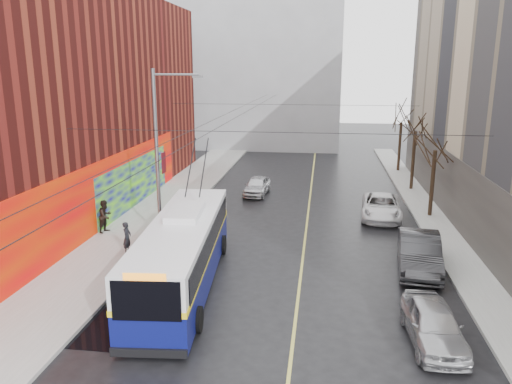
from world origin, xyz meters
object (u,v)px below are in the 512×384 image
(pedestrian_b, at_px, (105,216))
(following_car, at_px, (257,186))
(tree_near, at_px, (436,138))
(trolleybus, at_px, (183,251))
(parked_car_a, at_px, (433,324))
(streetlight_pole, at_px, (160,150))
(parked_car_c, at_px, (381,207))
(pedestrian_a, at_px, (127,238))
(tree_far, at_px, (402,114))
(parked_car_b, at_px, (419,253))
(tree_mid, at_px, (416,121))

(pedestrian_b, bearing_deg, following_car, -20.27)
(tree_near, relative_size, trolleybus, 0.54)
(trolleybus, relative_size, parked_car_a, 2.86)
(tree_near, bearing_deg, streetlight_pole, -158.38)
(tree_near, bearing_deg, parked_car_c, -171.25)
(trolleybus, height_order, pedestrian_a, trolleybus)
(following_car, xyz_separation_m, pedestrian_b, (-7.12, -10.02, 0.40))
(tree_far, xyz_separation_m, parked_car_b, (-2.19, -22.62, -4.30))
(tree_near, height_order, parked_car_b, tree_near)
(tree_mid, height_order, pedestrian_a, tree_mid)
(streetlight_pole, relative_size, parked_car_c, 1.77)
(streetlight_pole, distance_m, tree_far, 25.09)
(trolleybus, distance_m, parked_car_c, 14.68)
(pedestrian_a, bearing_deg, parked_car_b, -89.66)
(streetlight_pole, height_order, parked_car_b, streetlight_pole)
(parked_car_c, height_order, pedestrian_b, pedestrian_b)
(trolleybus, relative_size, pedestrian_b, 6.46)
(following_car, relative_size, pedestrian_b, 2.12)
(parked_car_a, bearing_deg, following_car, 111.10)
(tree_far, height_order, trolleybus, tree_far)
(tree_far, xyz_separation_m, trolleybus, (-12.41, -25.71, -3.61))
(parked_car_c, height_order, pedestrian_a, pedestrian_a)
(streetlight_pole, distance_m, parked_car_a, 15.81)
(parked_car_a, relative_size, pedestrian_a, 2.62)
(parked_car_a, bearing_deg, tree_near, 76.51)
(trolleybus, height_order, pedestrian_b, trolleybus)
(tree_mid, bearing_deg, following_car, -166.35)
(trolleybus, bearing_deg, pedestrian_a, 135.91)
(streetlight_pole, distance_m, parked_car_c, 13.97)
(tree_mid, bearing_deg, tree_far, 90.00)
(pedestrian_a, bearing_deg, parked_car_a, -115.50)
(pedestrian_b, bearing_deg, parked_car_a, -105.41)
(trolleybus, distance_m, parked_car_a, 10.16)
(trolleybus, bearing_deg, parked_car_a, -23.93)
(following_car, xyz_separation_m, pedestrian_a, (-4.71, -12.93, 0.28))
(parked_car_b, bearing_deg, trolleybus, -156.89)
(trolleybus, bearing_deg, pedestrian_b, 131.00)
(pedestrian_b, bearing_deg, pedestrian_a, -125.24)
(trolleybus, relative_size, parked_car_c, 2.32)
(tree_mid, height_order, trolleybus, tree_mid)
(tree_mid, bearing_deg, trolleybus, -123.56)
(following_car, distance_m, pedestrian_a, 13.77)
(parked_car_c, relative_size, pedestrian_a, 3.23)
(tree_mid, height_order, parked_car_a, tree_mid)
(following_car, relative_size, pedestrian_a, 2.46)
(parked_car_b, bearing_deg, tree_near, 82.09)
(parked_car_c, distance_m, following_car, 9.60)
(tree_near, xyz_separation_m, pedestrian_b, (-18.50, -5.78, -3.91))
(parked_car_a, height_order, pedestrian_a, pedestrian_a)
(streetlight_pole, height_order, following_car, streetlight_pole)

